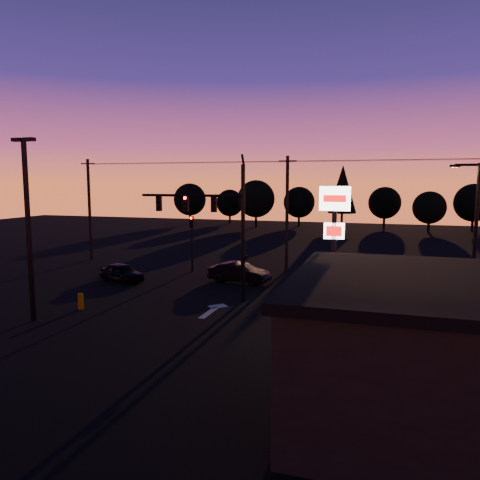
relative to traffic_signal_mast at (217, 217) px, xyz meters
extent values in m
plane|color=black|center=(0.10, -3.99, -4.94)|extent=(120.00, 120.00, 0.00)
cube|color=beige|center=(0.60, -2.99, -4.93)|extent=(0.35, 2.20, 0.01)
cube|color=beige|center=(0.60, -1.59, -4.93)|extent=(1.20, 1.20, 0.01)
cylinder|color=black|center=(1.60, 0.01, -0.94)|extent=(0.24, 0.24, 8.00)
cylinder|color=black|center=(1.60, 0.01, 3.26)|extent=(0.14, 0.52, 0.76)
cylinder|color=black|center=(-1.65, 0.01, 1.26)|extent=(6.50, 0.16, 0.16)
cube|color=black|center=(-0.20, 0.01, 0.76)|extent=(0.32, 0.22, 0.95)
sphere|color=black|center=(-0.20, -0.12, 1.11)|extent=(0.18, 0.18, 0.18)
sphere|color=black|center=(-0.20, -0.12, 0.81)|extent=(0.18, 0.18, 0.18)
sphere|color=black|center=(-0.20, -0.12, 0.51)|extent=(0.18, 0.18, 0.18)
cube|color=black|center=(-2.00, 0.01, 0.76)|extent=(0.32, 0.22, 0.95)
sphere|color=#FF0705|center=(-2.00, -0.12, 1.11)|extent=(0.18, 0.18, 0.18)
sphere|color=black|center=(-2.00, -0.12, 0.81)|extent=(0.18, 0.18, 0.18)
sphere|color=black|center=(-2.00, -0.12, 0.51)|extent=(0.18, 0.18, 0.18)
cube|color=black|center=(-3.80, 0.01, 0.76)|extent=(0.32, 0.22, 0.95)
sphere|color=black|center=(-3.80, -0.12, 1.11)|extent=(0.18, 0.18, 0.18)
sphere|color=black|center=(-3.80, -0.12, 0.81)|extent=(0.18, 0.18, 0.18)
sphere|color=black|center=(-3.80, -0.12, 0.51)|extent=(0.18, 0.18, 0.18)
cube|color=black|center=(1.78, 0.01, -2.34)|extent=(0.22, 0.18, 0.28)
cylinder|color=black|center=(-4.90, 7.51, -3.14)|extent=(0.14, 0.14, 3.60)
cube|color=black|center=(-4.90, 7.51, -1.04)|extent=(0.30, 0.20, 0.90)
sphere|color=#FF0705|center=(-4.90, 7.39, -0.72)|extent=(0.18, 0.18, 0.18)
sphere|color=black|center=(-4.90, 7.39, -1.00)|extent=(0.18, 0.18, 0.18)
sphere|color=black|center=(-4.90, 7.39, -1.28)|extent=(0.18, 0.18, 0.18)
cube|color=black|center=(-7.40, -6.99, -0.44)|extent=(0.18, 0.18, 9.00)
cube|color=black|center=(-7.75, -6.99, 4.11)|extent=(0.55, 0.30, 0.18)
cube|color=black|center=(-7.05, -6.99, 4.11)|extent=(0.55, 0.30, 0.18)
cube|color=black|center=(7.10, -2.49, -1.74)|extent=(0.22, 0.22, 6.40)
cube|color=white|center=(7.10, -2.49, 1.26)|extent=(1.50, 0.25, 1.20)
cube|color=red|center=(7.10, -2.63, 1.26)|extent=(1.10, 0.02, 0.35)
cube|color=white|center=(7.10, -2.49, -0.34)|extent=(1.00, 0.22, 0.80)
cube|color=red|center=(7.10, -2.62, -0.34)|extent=(0.75, 0.02, 0.50)
cylinder|color=black|center=(14.10, 1.51, -0.94)|extent=(0.20, 0.20, 8.00)
cylinder|color=black|center=(13.50, 1.51, 2.96)|extent=(1.20, 0.14, 0.14)
cube|color=black|center=(12.90, 1.51, 2.91)|extent=(0.50, 0.22, 0.14)
plane|color=#FFB759|center=(12.90, 1.51, 2.83)|extent=(0.35, 0.35, 0.00)
cylinder|color=black|center=(-15.90, 10.01, -0.44)|extent=(0.26, 0.26, 9.00)
cube|color=black|center=(-15.90, 10.01, 3.66)|extent=(1.40, 0.10, 0.10)
cylinder|color=black|center=(2.10, 10.01, -0.44)|extent=(0.26, 0.26, 9.00)
cube|color=black|center=(2.10, 10.01, 3.66)|extent=(1.40, 0.10, 0.10)
cylinder|color=black|center=(-6.90, 9.41, 3.61)|extent=(18.00, 0.02, 0.02)
cylinder|color=black|center=(-6.90, 10.01, 3.66)|extent=(18.00, 0.02, 0.02)
cylinder|color=black|center=(-6.90, 10.61, 3.61)|extent=(18.00, 0.02, 0.02)
cylinder|color=black|center=(11.10, 9.41, 3.61)|extent=(18.00, 0.02, 0.02)
cylinder|color=black|center=(11.10, 10.01, 3.66)|extent=(18.00, 0.02, 0.02)
cylinder|color=black|center=(11.10, 10.61, 3.61)|extent=(18.00, 0.02, 0.02)
cube|color=black|center=(9.10, -7.47, -3.54)|extent=(2.20, 0.05, 1.60)
cube|color=black|center=(12.10, -7.47, -3.54)|extent=(2.20, 0.05, 1.60)
cylinder|color=#B37900|center=(-6.43, -4.43, -4.49)|extent=(0.29, 0.29, 0.88)
cylinder|color=black|center=(-21.90, 46.01, -4.12)|extent=(0.36, 0.36, 1.62)
sphere|color=black|center=(-21.90, 46.01, -0.87)|extent=(5.36, 5.36, 5.36)
cylinder|color=black|center=(-15.90, 49.01, -4.25)|extent=(0.36, 0.36, 1.38)
sphere|color=black|center=(-15.90, 49.01, -1.50)|extent=(4.54, 4.54, 4.54)
cylinder|color=black|center=(-9.90, 44.01, -4.06)|extent=(0.36, 0.36, 1.75)
sphere|color=black|center=(-9.90, 44.01, -0.56)|extent=(5.77, 5.78, 5.78)
cylinder|color=black|center=(-3.90, 48.01, -4.19)|extent=(0.36, 0.36, 1.50)
sphere|color=black|center=(-3.90, 48.01, -1.19)|extent=(4.95, 4.95, 4.95)
cylinder|color=black|center=(3.10, 45.01, -3.75)|extent=(0.36, 0.36, 2.38)
cone|color=black|center=(3.10, 45.01, 1.00)|extent=(4.18, 4.18, 7.12)
cylinder|color=black|center=(9.10, 50.01, -4.19)|extent=(0.36, 0.36, 1.50)
sphere|color=black|center=(9.10, 50.01, -1.19)|extent=(4.95, 4.95, 4.95)
cylinder|color=black|center=(15.10, 44.01, -4.25)|extent=(0.36, 0.36, 1.38)
sphere|color=black|center=(15.10, 44.01, -1.50)|extent=(4.54, 4.54, 4.54)
cylinder|color=black|center=(21.10, 47.01, -4.12)|extent=(0.36, 0.36, 1.62)
sphere|color=black|center=(21.10, 47.01, -0.87)|extent=(5.36, 5.36, 5.36)
imported|color=black|center=(-8.25, 2.70, -4.31)|extent=(3.99, 2.73, 1.26)
imported|color=black|center=(-0.14, 4.75, -4.22)|extent=(4.48, 2.02, 1.43)
imported|color=black|center=(8.30, 3.62, -4.21)|extent=(5.19, 2.52, 1.46)
imported|color=black|center=(8.41, -6.67, -4.23)|extent=(2.45, 5.15, 1.42)
camera|label=1|loc=(9.59, -25.83, 2.09)|focal=35.00mm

